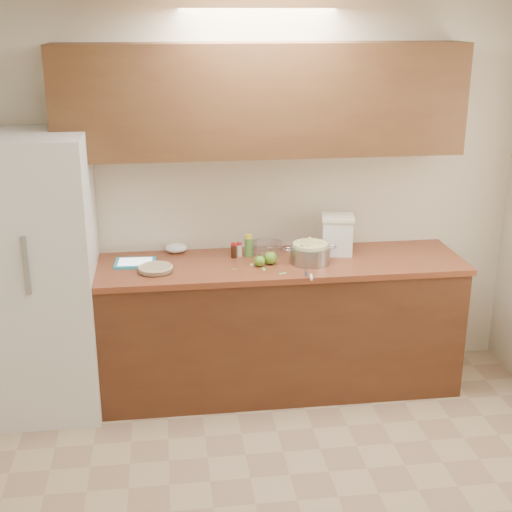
{
  "coord_description": "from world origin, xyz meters",
  "views": [
    {
      "loc": [
        -0.64,
        -2.9,
        2.47
      ],
      "look_at": [
        -0.06,
        1.43,
        0.98
      ],
      "focal_mm": 50.0,
      "sensor_mm": 36.0,
      "label": 1
    }
  ],
  "objects": [
    {
      "name": "room_shell",
      "position": [
        0.0,
        0.0,
        1.3
      ],
      "size": [
        3.6,
        3.6,
        3.6
      ],
      "color": "tan",
      "rests_on": "ground"
    },
    {
      "name": "flour_canister",
      "position": [
        0.52,
        1.59,
        1.05
      ],
      "size": [
        0.25,
        0.25,
        0.26
      ],
      "rotation": [
        0.0,
        0.0,
        -0.19
      ],
      "color": "white",
      "rests_on": "counter_run"
    },
    {
      "name": "mixing_bowl",
      "position": [
        0.04,
        1.63,
        0.96
      ],
      "size": [
        0.22,
        0.22,
        0.08
      ],
      "rotation": [
        0.0,
        0.0,
        -0.36
      ],
      "color": "silver",
      "rests_on": "counter_run"
    },
    {
      "name": "vanilla_bottle",
      "position": [
        -0.19,
        1.58,
        0.97
      ],
      "size": [
        0.04,
        0.04,
        0.11
      ],
      "rotation": [
        0.0,
        0.0,
        0.25
      ],
      "color": "black",
      "rests_on": "counter_run"
    },
    {
      "name": "upper_cabinets",
      "position": [
        0.0,
        1.63,
        1.95
      ],
      "size": [
        2.6,
        0.34,
        0.7
      ],
      "primitive_type": "cube",
      "color": "#543519",
      "rests_on": "room_shell"
    },
    {
      "name": "paring_knife",
      "position": [
        0.24,
        1.14,
        0.93
      ],
      "size": [
        0.05,
        0.17,
        0.02
      ],
      "rotation": [
        0.0,
        0.0,
        -0.16
      ],
      "color": "gray",
      "rests_on": "counter_run"
    },
    {
      "name": "tablet",
      "position": [
        -0.84,
        1.54,
        0.93
      ],
      "size": [
        0.27,
        0.21,
        0.02
      ],
      "rotation": [
        0.0,
        0.0,
        -0.06
      ],
      "color": "#2AA8CB",
      "rests_on": "counter_run"
    },
    {
      "name": "peel_d",
      "position": [
        -0.21,
        1.35,
        0.92
      ],
      "size": [
        0.03,
        0.02,
        0.0
      ],
      "primitive_type": "cube",
      "rotation": [
        0.0,
        0.0,
        -0.19
      ],
      "color": "#86BF5D",
      "rests_on": "counter_run"
    },
    {
      "name": "apple_left",
      "position": [
        -0.04,
        1.39,
        0.96
      ],
      "size": [
        0.07,
        0.07,
        0.08
      ],
      "color": "#5C9323",
      "rests_on": "counter_run"
    },
    {
      "name": "peel_c",
      "position": [
        -0.09,
        1.42,
        0.92
      ],
      "size": [
        0.02,
        0.04,
        0.0
      ],
      "primitive_type": "cube",
      "rotation": [
        0.0,
        0.0,
        1.55
      ],
      "color": "#86BF5D",
      "rests_on": "counter_run"
    },
    {
      "name": "fridge",
      "position": [
        -1.44,
        1.44,
        0.9
      ],
      "size": [
        0.7,
        0.7,
        1.8
      ],
      "primitive_type": "cube",
      "color": "silver",
      "rests_on": "ground"
    },
    {
      "name": "colander",
      "position": [
        0.29,
        1.42,
        0.98
      ],
      "size": [
        0.36,
        0.26,
        0.13
      ],
      "rotation": [
        0.0,
        0.0,
        0.35
      ],
      "color": "gray",
      "rests_on": "counter_run"
    },
    {
      "name": "pie",
      "position": [
        -0.71,
        1.38,
        0.94
      ],
      "size": [
        0.23,
        0.23,
        0.04
      ],
      "rotation": [
        0.0,
        0.0,
        -0.08
      ],
      "color": "silver",
      "rests_on": "counter_run"
    },
    {
      "name": "lemon_bottle",
      "position": [
        -0.09,
        1.61,
        0.99
      ],
      "size": [
        0.06,
        0.06,
        0.15
      ],
      "rotation": [
        0.0,
        0.0,
        -0.39
      ],
      "color": "#4C8C38",
      "rests_on": "counter_run"
    },
    {
      "name": "counter_run",
      "position": [
        0.0,
        1.48,
        0.46
      ],
      "size": [
        2.64,
        0.68,
        0.92
      ],
      "color": "#522B17",
      "rests_on": "ground"
    },
    {
      "name": "paper_towel",
      "position": [
        -0.57,
        1.75,
        0.95
      ],
      "size": [
        0.18,
        0.17,
        0.06
      ],
      "primitive_type": "ellipsoid",
      "rotation": [
        0.0,
        0.0,
        -0.32
      ],
      "color": "white",
      "rests_on": "counter_run"
    },
    {
      "name": "cinnamon_shaker",
      "position": [
        -0.15,
        1.61,
        0.97
      ],
      "size": [
        0.04,
        0.04,
        0.1
      ],
      "rotation": [
        0.0,
        0.0,
        0.35
      ],
      "color": "beige",
      "rests_on": "counter_run"
    },
    {
      "name": "peel_b",
      "position": [
        -0.03,
        1.33,
        0.92
      ],
      "size": [
        0.02,
        0.05,
        0.0
      ],
      "primitive_type": "cube",
      "rotation": [
        0.0,
        0.0,
        1.63
      ],
      "color": "#86BF5D",
      "rests_on": "counter_run"
    },
    {
      "name": "apple_center",
      "position": [
        0.03,
        1.43,
        0.96
      ],
      "size": [
        0.08,
        0.08,
        0.1
      ],
      "color": "#5C9323",
      "rests_on": "counter_run"
    },
    {
      "name": "peel_a",
      "position": [
        0.08,
        1.24,
        0.92
      ],
      "size": [
        0.05,
        0.04,
        0.0
      ],
      "primitive_type": "cube",
      "rotation": [
        0.0,
        0.0,
        0.34
      ],
      "color": "#86BF5D",
      "rests_on": "counter_run"
    }
  ]
}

